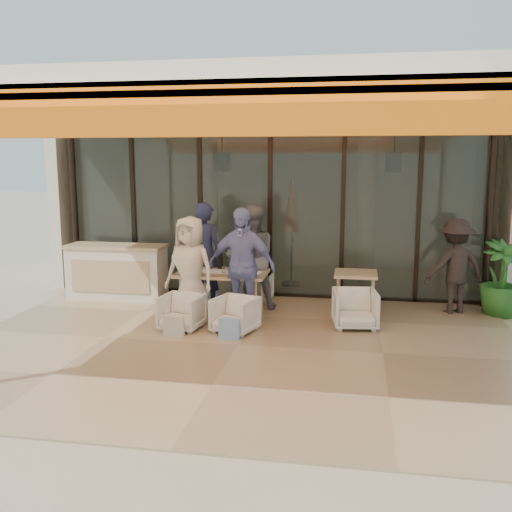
{
  "coord_description": "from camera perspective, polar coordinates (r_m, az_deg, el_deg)",
  "views": [
    {
      "loc": [
        1.59,
        -7.56,
        2.62
      ],
      "look_at": [
        0.1,
        0.9,
        1.15
      ],
      "focal_mm": 40.0,
      "sensor_mm": 36.0,
      "label": 1
    }
  ],
  "objects": [
    {
      "name": "ground",
      "position": [
        8.16,
        -1.81,
        -9.03
      ],
      "size": [
        70.0,
        70.0,
        0.0
      ],
      "primitive_type": "plane",
      "color": "#C6B293",
      "rests_on": "ground"
    },
    {
      "name": "terrace_floor",
      "position": [
        8.16,
        -1.81,
        -8.99
      ],
      "size": [
        8.0,
        6.0,
        0.01
      ],
      "primitive_type": "cube",
      "color": "tan",
      "rests_on": "ground"
    },
    {
      "name": "terrace_structure",
      "position": [
        7.49,
        -2.37,
        14.53
      ],
      "size": [
        8.0,
        6.0,
        3.4
      ],
      "color": "silver",
      "rests_on": "ground"
    },
    {
      "name": "glass_storefront",
      "position": [
        10.73,
        1.42,
        4.25
      ],
      "size": [
        8.08,
        0.1,
        3.2
      ],
      "color": "#9EADA3",
      "rests_on": "ground"
    },
    {
      "name": "interior_block",
      "position": [
        12.98,
        3.0,
        7.97
      ],
      "size": [
        9.05,
        3.62,
        3.52
      ],
      "color": "silver",
      "rests_on": "ground"
    },
    {
      "name": "host_counter",
      "position": [
        10.99,
        -13.74,
        -1.53
      ],
      "size": [
        1.85,
        0.65,
        1.04
      ],
      "color": "silver",
      "rests_on": "ground"
    },
    {
      "name": "dining_table",
      "position": [
        9.6,
        -3.45,
        -1.92
      ],
      "size": [
        1.5,
        0.9,
        0.93
      ],
      "color": "tan",
      "rests_on": "ground"
    },
    {
      "name": "chair_far_left",
      "position": [
        10.67,
        -4.41,
        -2.77
      ],
      "size": [
        0.77,
        0.75,
        0.64
      ],
      "primitive_type": "imported",
      "rotation": [
        0.0,
        0.0,
        2.81
      ],
      "color": "silver",
      "rests_on": "ground"
    },
    {
      "name": "chair_far_right",
      "position": [
        10.5,
        0.04,
        -3.09
      ],
      "size": [
        0.58,
        0.54,
        0.59
      ],
      "primitive_type": "imported",
      "rotation": [
        0.0,
        0.0,
        3.12
      ],
      "color": "silver",
      "rests_on": "ground"
    },
    {
      "name": "chair_near_left",
      "position": [
        8.9,
        -7.44,
        -5.43
      ],
      "size": [
        0.67,
        0.64,
        0.62
      ],
      "primitive_type": "imported",
      "rotation": [
        0.0,
        0.0,
        -0.14
      ],
      "color": "silver",
      "rests_on": "ground"
    },
    {
      "name": "chair_near_right",
      "position": [
        8.69,
        -2.12,
        -5.73
      ],
      "size": [
        0.74,
        0.71,
        0.61
      ],
      "primitive_type": "imported",
      "rotation": [
        0.0,
        0.0,
        -0.31
      ],
      "color": "silver",
      "rests_on": "ground"
    },
    {
      "name": "diner_navy",
      "position": [
        10.08,
        -5.16,
        0.07
      ],
      "size": [
        0.76,
        0.58,
        1.88
      ],
      "primitive_type": "imported",
      "rotation": [
        0.0,
        0.0,
        2.94
      ],
      "color": "#1B1E3D",
      "rests_on": "ground"
    },
    {
      "name": "diner_grey",
      "position": [
        9.9,
        -0.45,
        -0.18
      ],
      "size": [
        1.07,
        0.95,
        1.84
      ],
      "primitive_type": "imported",
      "rotation": [
        0.0,
        0.0,
        3.47
      ],
      "color": "#5E5E63",
      "rests_on": "ground"
    },
    {
      "name": "diner_cream",
      "position": [
        9.24,
        -6.6,
        -1.34
      ],
      "size": [
        0.95,
        0.74,
        1.72
      ],
      "primitive_type": "imported",
      "rotation": [
        0.0,
        0.0,
        -0.26
      ],
      "color": "beige",
      "rests_on": "ground"
    },
    {
      "name": "diner_periwinkle",
      "position": [
        9.03,
        -1.49,
        -1.04
      ],
      "size": [
        1.14,
        0.58,
        1.88
      ],
      "primitive_type": "imported",
      "rotation": [
        0.0,
        0.0,
        -0.12
      ],
      "color": "#7985CA",
      "rests_on": "ground"
    },
    {
      "name": "tote_bag_cream",
      "position": [
        8.57,
        -8.22,
        -7.0
      ],
      "size": [
        0.3,
        0.1,
        0.34
      ],
      "primitive_type": "cube",
      "color": "silver",
      "rests_on": "ground"
    },
    {
      "name": "tote_bag_blue",
      "position": [
        8.36,
        -2.7,
        -7.35
      ],
      "size": [
        0.3,
        0.1,
        0.34
      ],
      "primitive_type": "cube",
      "color": "#99BFD8",
      "rests_on": "ground"
    },
    {
      "name": "side_table",
      "position": [
        9.69,
        9.94,
        -2.24
      ],
      "size": [
        0.7,
        0.7,
        0.74
      ],
      "color": "tan",
      "rests_on": "ground"
    },
    {
      "name": "side_chair",
      "position": [
        9.03,
        9.87,
        -5.07
      ],
      "size": [
        0.74,
        0.7,
        0.68
      ],
      "primitive_type": "imported",
      "rotation": [
        0.0,
        0.0,
        0.14
      ],
      "color": "silver",
      "rests_on": "ground"
    },
    {
      "name": "standing_woman",
      "position": [
        10.22,
        19.28,
        -1.01
      ],
      "size": [
        1.2,
        0.93,
        1.63
      ],
      "primitive_type": "imported",
      "rotation": [
        0.0,
        0.0,
        3.49
      ],
      "color": "black",
      "rests_on": "ground"
    },
    {
      "name": "potted_palm",
      "position": [
        10.4,
        23.32,
        -2.06
      ],
      "size": [
        0.97,
        0.97,
        1.28
      ],
      "primitive_type": "imported",
      "rotation": [
        0.0,
        0.0,
        0.47
      ],
      "color": "#1E5919",
      "rests_on": "ground"
    }
  ]
}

